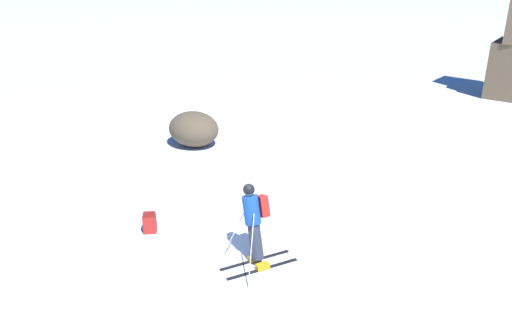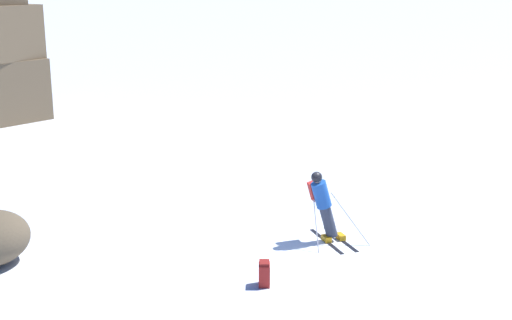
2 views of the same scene
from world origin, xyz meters
The scene contains 4 objects.
ground_plane centered at (0.00, 0.00, 0.00)m, with size 300.00×300.00×0.00m, color white.
skier centered at (0.64, 0.16, 0.93)m, with size 1.41×1.64×1.71m.
spare_backpack centered at (-1.97, -0.37, 0.24)m, with size 0.37×0.36×0.50m.
exposed_boulder_0 centered at (-5.02, 4.57, 0.58)m, with size 1.78×1.51×1.16m, color brown.
Camera 1 is at (5.92, -7.23, 6.00)m, focal length 35.00 mm.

